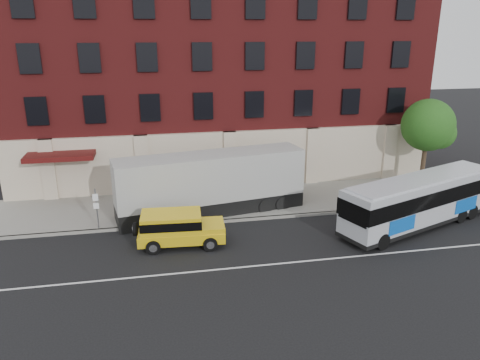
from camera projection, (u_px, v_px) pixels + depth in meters
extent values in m
plane|color=black|center=(272.00, 270.00, 21.83)|extent=(120.00, 120.00, 0.00)
cube|color=gray|center=(237.00, 202.00, 30.20)|extent=(60.00, 6.00, 0.15)
cube|color=gray|center=(246.00, 219.00, 27.40)|extent=(60.00, 0.25, 0.15)
cube|color=silver|center=(269.00, 265.00, 22.30)|extent=(60.00, 0.12, 0.01)
cube|color=maroon|center=(218.00, 73.00, 35.28)|extent=(30.00, 10.00, 15.00)
cube|color=#BEAE97|center=(230.00, 160.00, 32.20)|extent=(30.00, 0.35, 4.00)
cube|color=#450D0C|center=(61.00, 155.00, 29.09)|extent=(4.20, 2.20, 0.30)
cube|color=#BEAE97|center=(48.00, 170.00, 29.95)|extent=(0.90, 0.55, 4.00)
cube|color=#BEAE97|center=(142.00, 165.00, 31.03)|extent=(0.90, 0.55, 4.00)
cube|color=#BEAE97|center=(230.00, 160.00, 32.11)|extent=(0.90, 0.55, 4.00)
cube|color=#BEAE97|center=(312.00, 156.00, 33.19)|extent=(0.90, 0.55, 4.00)
cube|color=#BEAE97|center=(388.00, 152.00, 34.27)|extent=(0.90, 0.55, 4.00)
cube|color=black|center=(37.00, 111.00, 28.87)|extent=(1.30, 0.20, 1.80)
cube|color=black|center=(95.00, 109.00, 29.50)|extent=(1.30, 0.20, 1.80)
cube|color=black|center=(150.00, 108.00, 30.13)|extent=(1.30, 0.20, 1.80)
cube|color=black|center=(203.00, 106.00, 30.76)|extent=(1.30, 0.20, 1.80)
cube|color=black|center=(254.00, 104.00, 31.39)|extent=(1.30, 0.20, 1.80)
cube|color=black|center=(303.00, 103.00, 32.02)|extent=(1.30, 0.20, 1.80)
cube|color=black|center=(350.00, 102.00, 32.65)|extent=(1.30, 0.20, 1.80)
cube|color=black|center=(396.00, 100.00, 33.28)|extent=(1.30, 0.20, 1.80)
cube|color=black|center=(30.00, 59.00, 27.86)|extent=(1.30, 0.20, 1.80)
cube|color=black|center=(90.00, 58.00, 28.50)|extent=(1.30, 0.20, 1.80)
cube|color=black|center=(147.00, 57.00, 29.13)|extent=(1.30, 0.20, 1.80)
cube|color=black|center=(202.00, 57.00, 29.76)|extent=(1.30, 0.20, 1.80)
cube|color=black|center=(255.00, 56.00, 30.39)|extent=(1.30, 0.20, 1.80)
cube|color=black|center=(305.00, 55.00, 31.02)|extent=(1.30, 0.20, 1.80)
cube|color=black|center=(354.00, 55.00, 31.65)|extent=(1.30, 0.20, 1.80)
cube|color=black|center=(401.00, 54.00, 32.28)|extent=(1.30, 0.20, 1.80)
cube|color=black|center=(22.00, 2.00, 26.86)|extent=(1.30, 0.20, 1.80)
cube|color=black|center=(84.00, 3.00, 27.49)|extent=(1.30, 0.20, 1.80)
cube|color=black|center=(144.00, 3.00, 28.12)|extent=(1.30, 0.20, 1.80)
cube|color=black|center=(201.00, 4.00, 28.75)|extent=(1.30, 0.20, 1.80)
cube|color=black|center=(255.00, 4.00, 29.38)|extent=(1.30, 0.20, 1.80)
cube|color=black|center=(308.00, 5.00, 30.01)|extent=(1.30, 0.20, 1.80)
cube|color=black|center=(358.00, 5.00, 30.64)|extent=(1.30, 0.20, 1.80)
cube|color=black|center=(406.00, 6.00, 31.27)|extent=(1.30, 0.20, 1.80)
cube|color=black|center=(73.00, 174.00, 30.37)|extent=(2.60, 0.15, 2.80)
cube|color=black|center=(165.00, 169.00, 31.45)|extent=(2.60, 0.15, 2.80)
cube|color=black|center=(251.00, 164.00, 32.53)|extent=(2.60, 0.15, 2.80)
cube|color=black|center=(331.00, 160.00, 33.62)|extent=(2.60, 0.15, 2.80)
cylinder|color=slate|center=(97.00, 210.00, 25.69)|extent=(0.07, 0.07, 2.50)
cube|color=white|center=(95.00, 197.00, 25.30)|extent=(0.30, 0.03, 0.40)
cube|color=white|center=(96.00, 206.00, 25.45)|extent=(0.30, 0.03, 0.35)
cylinder|color=#332319|center=(423.00, 165.00, 32.60)|extent=(0.32, 0.32, 3.00)
sphere|color=#134012|center=(428.00, 125.00, 31.69)|extent=(3.60, 3.60, 3.60)
sphere|color=#134012|center=(440.00, 133.00, 31.60)|extent=(2.20, 2.20, 2.20)
sphere|color=#134012|center=(416.00, 130.00, 32.08)|extent=(2.00, 2.00, 2.00)
cube|color=#AFB2B9|center=(421.00, 200.00, 26.22)|extent=(10.81, 5.90, 2.55)
cube|color=black|center=(418.00, 219.00, 26.60)|extent=(10.87, 5.96, 0.22)
cube|color=#AFB2B9|center=(424.00, 178.00, 25.81)|extent=(10.21, 5.46, 0.11)
cube|color=black|center=(422.00, 193.00, 26.09)|extent=(10.90, 5.99, 0.89)
cube|color=#0B50B3|center=(402.00, 225.00, 24.02)|extent=(1.85, 0.73, 0.80)
cube|color=#0B50B3|center=(432.00, 193.00, 28.63)|extent=(1.85, 0.73, 0.80)
cylinder|color=black|center=(382.00, 241.00, 23.71)|extent=(0.93, 0.57, 0.89)
cylinder|color=black|center=(354.00, 228.00, 25.34)|extent=(0.93, 0.57, 0.89)
cylinder|color=black|center=(461.00, 215.00, 27.02)|extent=(0.93, 0.57, 0.89)
cylinder|color=black|center=(431.00, 205.00, 28.65)|extent=(0.93, 0.57, 0.89)
cylinder|color=black|center=(471.00, 212.00, 27.55)|extent=(0.93, 0.57, 0.89)
cylinder|color=black|center=(442.00, 201.00, 29.18)|extent=(0.93, 0.57, 0.89)
cube|color=yellow|center=(182.00, 234.00, 24.19)|extent=(4.58, 2.15, 0.56)
cube|color=yellow|center=(171.00, 222.00, 23.89)|extent=(3.18, 2.02, 0.93)
cube|color=black|center=(171.00, 221.00, 23.88)|extent=(3.22, 2.06, 0.47)
cube|color=yellow|center=(211.00, 225.00, 24.24)|extent=(1.51, 1.85, 0.28)
cube|color=black|center=(224.00, 231.00, 24.44)|extent=(0.15, 1.49, 0.51)
cylinder|color=black|center=(135.00, 229.00, 23.77)|extent=(0.25, 0.72, 0.71)
cylinder|color=black|center=(210.00, 244.00, 23.57)|extent=(0.76, 0.31, 0.74)
cylinder|color=silver|center=(210.00, 244.00, 23.57)|extent=(0.43, 0.31, 0.41)
cylinder|color=black|center=(208.00, 230.00, 25.29)|extent=(0.76, 0.31, 0.74)
cylinder|color=silver|center=(208.00, 230.00, 25.29)|extent=(0.43, 0.31, 0.41)
cylinder|color=black|center=(153.00, 247.00, 23.23)|extent=(0.76, 0.31, 0.74)
cylinder|color=silver|center=(153.00, 247.00, 23.23)|extent=(0.43, 0.31, 0.41)
cylinder|color=black|center=(155.00, 232.00, 24.95)|extent=(0.76, 0.31, 0.74)
cylinder|color=silver|center=(155.00, 232.00, 24.95)|extent=(0.43, 0.31, 0.41)
cube|color=black|center=(212.00, 206.00, 28.26)|extent=(11.64, 4.23, 1.05)
cube|color=#B1B1AD|center=(211.00, 176.00, 27.66)|extent=(11.65, 4.27, 2.76)
cylinder|color=black|center=(145.00, 223.00, 25.85)|extent=(0.98, 0.43, 0.95)
cylinder|color=black|center=(139.00, 210.00, 27.79)|extent=(0.98, 0.43, 0.95)
cylinder|color=black|center=(165.00, 220.00, 26.24)|extent=(0.98, 0.43, 0.95)
cylinder|color=black|center=(157.00, 207.00, 28.18)|extent=(0.98, 0.43, 0.95)
cylinder|color=black|center=(266.00, 206.00, 28.37)|extent=(0.98, 0.43, 0.95)
cylinder|color=black|center=(252.00, 195.00, 30.31)|extent=(0.98, 0.43, 0.95)
cylinder|color=black|center=(282.00, 204.00, 28.76)|extent=(0.98, 0.43, 0.95)
cylinder|color=black|center=(268.00, 192.00, 30.70)|extent=(0.98, 0.43, 0.95)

